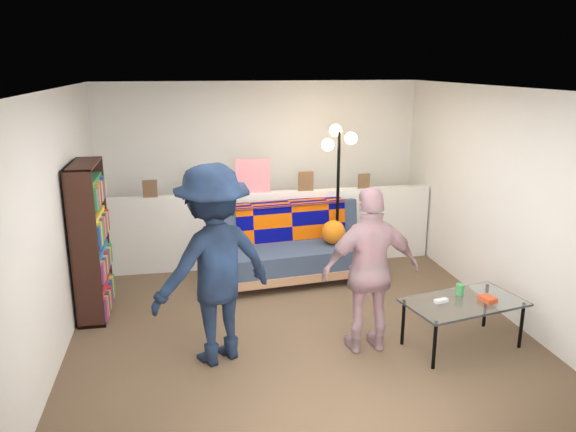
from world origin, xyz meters
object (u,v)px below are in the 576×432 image
(bookshelf, at_px, (91,245))
(coffee_table, at_px, (464,304))
(futon_sofa, at_px, (298,249))
(person_left, at_px, (214,265))
(person_right, at_px, (371,271))
(floor_lamp, at_px, (338,170))

(bookshelf, relative_size, coffee_table, 1.36)
(coffee_table, bearing_deg, futon_sofa, 119.92)
(bookshelf, relative_size, person_left, 0.91)
(coffee_table, xyz_separation_m, person_right, (-0.90, 0.12, 0.35))
(floor_lamp, relative_size, person_right, 1.21)
(coffee_table, distance_m, person_right, 0.97)
(bookshelf, height_order, floor_lamp, floor_lamp)
(futon_sofa, xyz_separation_m, coffee_table, (1.18, -2.06, 0.06))
(floor_lamp, bearing_deg, futon_sofa, -166.30)
(futon_sofa, relative_size, person_left, 1.09)
(bookshelf, distance_m, floor_lamp, 3.05)
(bookshelf, bearing_deg, floor_lamp, 14.39)
(floor_lamp, relative_size, person_left, 1.05)
(bookshelf, xyz_separation_m, person_left, (1.23, -1.22, 0.14))
(bookshelf, xyz_separation_m, person_right, (2.65, -1.32, 0.02))
(person_left, relative_size, person_right, 1.15)
(person_right, bearing_deg, futon_sofa, -82.82)
(bookshelf, height_order, person_right, bookshelf)
(person_left, distance_m, person_right, 1.43)
(floor_lamp, height_order, person_left, floor_lamp)
(coffee_table, height_order, floor_lamp, floor_lamp)
(coffee_table, relative_size, person_right, 0.77)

